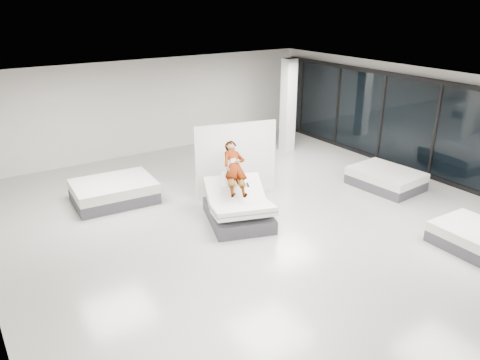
{
  "coord_description": "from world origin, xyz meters",
  "views": [
    {
      "loc": [
        -6.14,
        -7.91,
        5.14
      ],
      "look_at": [
        -0.39,
        0.85,
        1.0
      ],
      "focal_mm": 35.0,
      "sensor_mm": 36.0,
      "label": 1
    }
  ],
  "objects_px": {
    "flat_bed_left_far": "(114,192)",
    "flat_bed_right_far": "(386,179)",
    "column": "(288,106)",
    "divider_panel": "(236,160)",
    "person": "(235,174)",
    "remote": "(248,185)",
    "hero_bed": "(238,208)",
    "flat_bed_right_near": "(479,239)"
  },
  "relations": [
    {
      "from": "divider_panel",
      "to": "flat_bed_right_near",
      "type": "bearing_deg",
      "value": -49.17
    },
    {
      "from": "person",
      "to": "hero_bed",
      "type": "bearing_deg",
      "value": -90.0
    },
    {
      "from": "hero_bed",
      "to": "person",
      "type": "relative_size",
      "value": 1.4
    },
    {
      "from": "remote",
      "to": "flat_bed_right_near",
      "type": "xyz_separation_m",
      "value": [
        3.4,
        -3.89,
        -0.71
      ]
    },
    {
      "from": "divider_panel",
      "to": "column",
      "type": "bearing_deg",
      "value": 46.91
    },
    {
      "from": "hero_bed",
      "to": "flat_bed_right_near",
      "type": "relative_size",
      "value": 1.24
    },
    {
      "from": "hero_bed",
      "to": "divider_panel",
      "type": "relative_size",
      "value": 0.99
    },
    {
      "from": "divider_panel",
      "to": "flat_bed_right_far",
      "type": "distance_m",
      "value": 4.39
    },
    {
      "from": "flat_bed_right_far",
      "to": "column",
      "type": "bearing_deg",
      "value": 92.68
    },
    {
      "from": "divider_panel",
      "to": "flat_bed_left_far",
      "type": "bearing_deg",
      "value": 168.38
    },
    {
      "from": "hero_bed",
      "to": "flat_bed_left_far",
      "type": "bearing_deg",
      "value": 127.03
    },
    {
      "from": "flat_bed_right_far",
      "to": "column",
      "type": "height_order",
      "value": "column"
    },
    {
      "from": "flat_bed_left_far",
      "to": "column",
      "type": "distance_m",
      "value": 6.86
    },
    {
      "from": "hero_bed",
      "to": "column",
      "type": "height_order",
      "value": "column"
    },
    {
      "from": "person",
      "to": "remote",
      "type": "height_order",
      "value": "person"
    },
    {
      "from": "flat_bed_right_far",
      "to": "column",
      "type": "relative_size",
      "value": 0.62
    },
    {
      "from": "hero_bed",
      "to": "remote",
      "type": "bearing_deg",
      "value": -29.06
    },
    {
      "from": "flat_bed_left_far",
      "to": "flat_bed_right_far",
      "type": "bearing_deg",
      "value": -25.64
    },
    {
      "from": "hero_bed",
      "to": "flat_bed_right_far",
      "type": "bearing_deg",
      "value": -5.8
    },
    {
      "from": "remote",
      "to": "divider_panel",
      "type": "relative_size",
      "value": 0.06
    },
    {
      "from": "person",
      "to": "flat_bed_right_far",
      "type": "xyz_separation_m",
      "value": [
        4.64,
        -0.77,
        -0.87
      ]
    },
    {
      "from": "remote",
      "to": "flat_bed_left_far",
      "type": "relative_size",
      "value": 0.06
    },
    {
      "from": "flat_bed_right_far",
      "to": "person",
      "type": "bearing_deg",
      "value": 170.53
    },
    {
      "from": "flat_bed_right_far",
      "to": "flat_bed_left_far",
      "type": "relative_size",
      "value": 0.91
    },
    {
      "from": "remote",
      "to": "flat_bed_left_far",
      "type": "distance_m",
      "value": 3.79
    },
    {
      "from": "remote",
      "to": "flat_bed_right_far",
      "type": "distance_m",
      "value": 4.61
    },
    {
      "from": "person",
      "to": "flat_bed_left_far",
      "type": "height_order",
      "value": "person"
    },
    {
      "from": "flat_bed_left_far",
      "to": "divider_panel",
      "type": "bearing_deg",
      "value": -25.45
    },
    {
      "from": "divider_panel",
      "to": "flat_bed_right_far",
      "type": "height_order",
      "value": "divider_panel"
    },
    {
      "from": "hero_bed",
      "to": "column",
      "type": "xyz_separation_m",
      "value": [
        4.54,
        3.81,
        1.26
      ]
    },
    {
      "from": "flat_bed_right_far",
      "to": "divider_panel",
      "type": "bearing_deg",
      "value": 154.22
    },
    {
      "from": "remote",
      "to": "flat_bed_left_far",
      "type": "bearing_deg",
      "value": 146.85
    },
    {
      "from": "divider_panel",
      "to": "flat_bed_right_near",
      "type": "height_order",
      "value": "divider_panel"
    },
    {
      "from": "hero_bed",
      "to": "remote",
      "type": "xyz_separation_m",
      "value": [
        0.2,
        -0.11,
        0.61
      ]
    },
    {
      "from": "divider_panel",
      "to": "person",
      "type": "bearing_deg",
      "value": -110.15
    },
    {
      "from": "column",
      "to": "person",
      "type": "bearing_deg",
      "value": -141.65
    },
    {
      "from": "hero_bed",
      "to": "divider_panel",
      "type": "height_order",
      "value": "divider_panel"
    },
    {
      "from": "hero_bed",
      "to": "flat_bed_right_near",
      "type": "xyz_separation_m",
      "value": [
        3.59,
        -3.99,
        -0.1
      ]
    },
    {
      "from": "divider_panel",
      "to": "flat_bed_right_near",
      "type": "distance_m",
      "value": 6.1
    },
    {
      "from": "remote",
      "to": "flat_bed_right_far",
      "type": "xyz_separation_m",
      "value": [
        4.54,
        -0.37,
        -0.69
      ]
    },
    {
      "from": "person",
      "to": "flat_bed_right_far",
      "type": "distance_m",
      "value": 4.78
    },
    {
      "from": "flat_bed_right_far",
      "to": "remote",
      "type": "bearing_deg",
      "value": 175.31
    }
  ]
}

